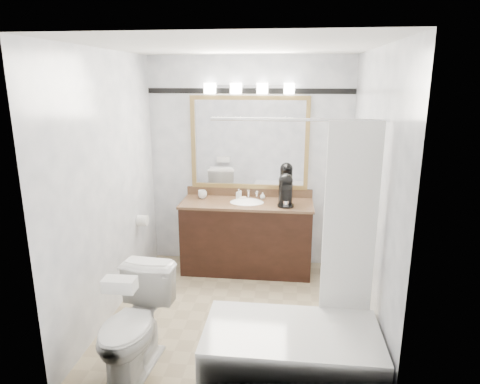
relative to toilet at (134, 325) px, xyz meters
name	(u,v)px	position (x,y,z in m)	size (l,w,h in m)	color
room	(236,191)	(0.68, 0.92, 0.85)	(2.42, 2.62, 2.52)	tan
vanity	(247,235)	(0.68, 1.94, 0.04)	(1.53, 0.58, 0.97)	black
mirror	(249,143)	(0.68, 2.20, 1.10)	(1.40, 0.04, 1.10)	#A5854A
vanity_light_bar	(249,88)	(0.68, 2.15, 1.73)	(1.02, 0.14, 0.12)	silver
accent_stripe	(250,91)	(0.68, 2.21, 1.70)	(2.40, 0.01, 0.06)	black
bathtub	(294,348)	(1.23, 0.02, -0.12)	(1.30, 0.75, 1.96)	white
tp_roll	(143,220)	(-0.46, 1.58, 0.30)	(0.12, 0.12, 0.11)	white
toilet	(134,325)	(0.00, 0.00, 0.00)	(0.45, 0.78, 0.80)	white
tissue_box	(120,285)	(0.00, -0.20, 0.45)	(0.23, 0.12, 0.09)	white
coffee_maker	(286,189)	(1.13, 1.87, 0.64)	(0.19, 0.24, 0.36)	black
cup_left	(203,195)	(0.14, 2.03, 0.49)	(0.11, 0.11, 0.08)	white
cup_right	(202,194)	(0.12, 2.09, 0.49)	(0.09, 0.09, 0.08)	white
soap_bottle_a	(239,194)	(0.57, 2.07, 0.51)	(0.05, 0.06, 0.12)	white
soap_bottle_b	(263,196)	(0.85, 2.09, 0.49)	(0.06, 0.06, 0.08)	white
soap_bar	(243,198)	(0.62, 2.05, 0.46)	(0.08, 0.05, 0.03)	beige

